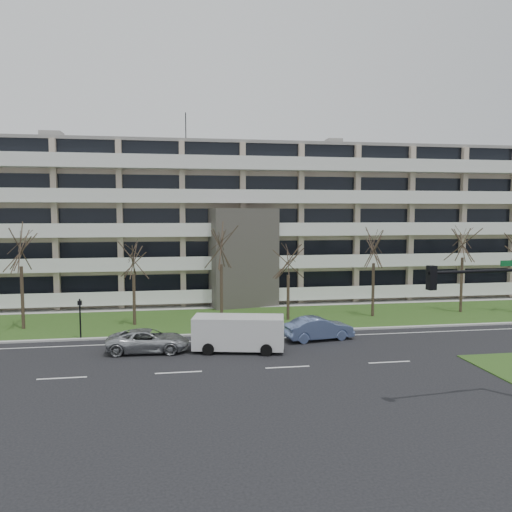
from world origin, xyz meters
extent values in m
plane|color=black|center=(0.00, 0.00, 0.00)|extent=(160.00, 160.00, 0.00)
cube|color=#2A4A18|center=(0.00, 13.00, 0.03)|extent=(90.00, 10.00, 0.06)
cube|color=#B2B2AD|center=(0.00, 8.00, 0.06)|extent=(90.00, 0.35, 0.12)
cube|color=#B2B2AD|center=(0.00, 18.50, 0.04)|extent=(90.00, 2.00, 0.08)
cube|color=white|center=(0.00, 6.50, 0.01)|extent=(90.00, 0.12, 0.01)
cube|color=beige|center=(0.00, 25.50, 7.50)|extent=(60.00, 12.00, 15.00)
cube|color=gray|center=(0.00, 25.50, 15.15)|extent=(60.50, 12.50, 0.30)
cube|color=#4C4742|center=(0.00, 18.50, 4.50)|extent=(6.39, 3.69, 9.00)
cube|color=black|center=(0.00, 18.30, 2.00)|extent=(4.92, 1.19, 3.50)
cube|color=gray|center=(-18.00, 25.50, 15.90)|extent=(2.00, 2.00, 1.20)
cylinder|color=black|center=(-5.00, 25.50, 17.00)|extent=(0.10, 0.10, 3.50)
cube|color=black|center=(0.00, 19.48, 2.10)|extent=(58.00, 0.10, 1.80)
cube|color=white|center=(0.00, 18.80, 0.60)|extent=(58.00, 1.40, 0.22)
cube|color=white|center=(0.00, 18.15, 1.20)|extent=(58.00, 0.08, 1.00)
cube|color=black|center=(0.00, 19.48, 5.10)|extent=(58.00, 0.10, 1.80)
cube|color=white|center=(0.00, 18.80, 3.60)|extent=(58.00, 1.40, 0.22)
cube|color=white|center=(0.00, 18.15, 4.20)|extent=(58.00, 0.08, 1.00)
cube|color=black|center=(0.00, 19.48, 8.10)|extent=(58.00, 0.10, 1.80)
cube|color=white|center=(0.00, 18.80, 6.60)|extent=(58.00, 1.40, 0.22)
cube|color=white|center=(0.00, 18.15, 7.20)|extent=(58.00, 0.08, 1.00)
cube|color=black|center=(0.00, 19.48, 11.10)|extent=(58.00, 0.10, 1.80)
cube|color=white|center=(0.00, 18.80, 9.60)|extent=(58.00, 1.40, 0.22)
cube|color=white|center=(0.00, 18.15, 10.20)|extent=(58.00, 0.08, 1.00)
cube|color=black|center=(0.00, 19.48, 14.10)|extent=(58.00, 0.10, 1.80)
cube|color=white|center=(0.00, 18.80, 12.60)|extent=(58.00, 1.40, 0.22)
cube|color=white|center=(0.00, 18.15, 13.20)|extent=(58.00, 0.08, 1.00)
imported|color=#A8ABAF|center=(-7.83, 4.42, 0.70)|extent=(5.13, 2.60, 1.39)
imported|color=#677CB2|center=(3.41, 5.65, 0.78)|extent=(4.92, 2.41, 1.55)
cube|color=silver|center=(-2.29, 3.74, 1.19)|extent=(5.89, 3.17, 1.97)
cube|color=black|center=(-2.29, 3.74, 1.76)|extent=(5.46, 2.93, 0.72)
cube|color=silver|center=(0.29, 3.20, 1.03)|extent=(0.76, 2.00, 1.24)
cylinder|color=black|center=(-4.22, 3.09, 0.36)|extent=(0.76, 0.40, 0.72)
cylinder|color=black|center=(-3.80, 5.11, 0.36)|extent=(0.76, 0.40, 0.72)
cylinder|color=black|center=(-0.78, 2.37, 0.36)|extent=(0.76, 0.40, 0.72)
cylinder|color=black|center=(-0.35, 4.39, 0.36)|extent=(0.76, 0.40, 0.72)
cylinder|color=black|center=(7.16, -6.67, 6.02)|extent=(5.38, 0.72, 0.15)
cube|color=black|center=(4.69, -6.94, 5.82)|extent=(0.37, 0.37, 1.04)
sphere|color=red|center=(4.69, -6.94, 6.15)|extent=(0.21, 0.21, 0.21)
sphere|color=orange|center=(4.69, -6.94, 5.82)|extent=(0.21, 0.21, 0.21)
sphere|color=green|center=(4.69, -6.94, 5.48)|extent=(0.21, 0.21, 0.21)
cube|color=#0C5926|center=(8.61, -6.52, 6.33)|extent=(0.93, 0.14, 0.26)
cylinder|color=black|center=(-12.56, 8.21, 1.40)|extent=(0.11, 0.11, 2.79)
cube|color=black|center=(-12.56, 8.21, 2.51)|extent=(0.27, 0.22, 0.30)
sphere|color=red|center=(-12.56, 8.21, 2.51)|extent=(0.13, 0.13, 0.13)
cylinder|color=#382B21|center=(-17.31, 11.96, 2.34)|extent=(0.24, 0.24, 4.68)
cylinder|color=#382B21|center=(-9.30, 12.03, 1.97)|extent=(0.24, 0.24, 3.93)
cylinder|color=#382B21|center=(-2.62, 12.06, 2.30)|extent=(0.24, 0.24, 4.60)
cylinder|color=#382B21|center=(2.71, 12.01, 1.83)|extent=(0.24, 0.24, 3.65)
cylinder|color=#382B21|center=(9.96, 12.29, 2.23)|extent=(0.24, 0.24, 4.46)
cylinder|color=#382B21|center=(18.16, 12.77, 2.39)|extent=(0.24, 0.24, 4.77)
camera|label=1|loc=(-5.95, -26.53, 8.53)|focal=35.00mm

